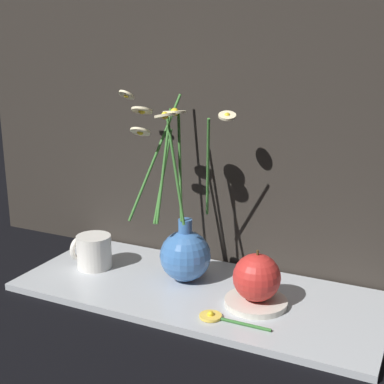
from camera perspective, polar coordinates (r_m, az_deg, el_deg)
name	(u,v)px	position (r m, az deg, el deg)	size (l,w,h in m)	color
ground_plane	(198,295)	(0.97, 0.60, -10.91)	(6.00, 6.00, 0.00)	black
shelf	(198,292)	(0.96, 0.60, -10.59)	(0.64, 0.27, 0.01)	#B2B7BC
vase_with_flowers	(184,246)	(0.97, -0.88, -5.81)	(0.24, 0.15, 0.34)	#3F72B7
yellow_mug	(94,251)	(1.06, -10.42, -6.19)	(0.08, 0.07, 0.06)	silver
saucer_plate	(256,302)	(0.91, 6.83, -11.58)	(0.10, 0.10, 0.01)	silver
orange_fruit	(257,277)	(0.89, 6.92, -9.03)	(0.08, 0.08, 0.09)	red
loose_daisy	(219,318)	(0.86, 2.86, -13.25)	(0.12, 0.04, 0.01)	#336B2D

